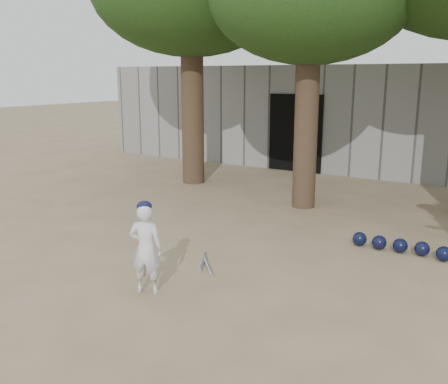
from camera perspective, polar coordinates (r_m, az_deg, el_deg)
The scene contains 5 objects.
ground at distance 7.56m, azimuth -7.95°, elevation -7.96°, with size 70.00×70.00×0.00m, color #937C5E.
boy_player at distance 6.38m, azimuth -8.93°, elevation -6.44°, with size 0.43×0.28×1.17m, color silver.
back_building at distance 16.42m, azimuth 15.69°, elevation 8.47°, with size 16.00×5.24×3.00m.
helmet_row at distance 8.31m, azimuth 19.48°, elevation -5.81°, with size 1.51×0.29×0.23m.
bat_pile at distance 7.37m, azimuth -2.17°, elevation -8.18°, with size 0.64×0.73×0.06m.
Camera 1 is at (4.55, -5.40, 2.71)m, focal length 40.00 mm.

